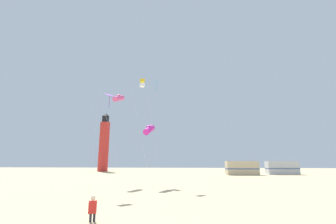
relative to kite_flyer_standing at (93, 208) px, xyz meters
The scene contains 9 objects.
kite_flyer_standing is the anchor object (origin of this frame).
kite_tube_magenta 16.13m from the kite_flyer_standing, 90.93° to the left, with size 3.16×3.07×6.96m.
kite_diamond_violet 12.80m from the kite_flyer_standing, 108.30° to the left, with size 2.01×2.10×9.01m.
kite_tube_rainbow 21.34m from the kite_flyer_standing, 105.41° to the left, with size 3.27×3.08×11.66m.
kite_diamond_cyan 19.82m from the kite_flyer_standing, 88.88° to the left, with size 1.89×1.73×12.73m.
kite_box_gold 24.69m from the kite_flyer_standing, 96.59° to the left, with size 3.02×2.02×14.53m.
lighthouse_distant 57.50m from the kite_flyer_standing, 110.76° to the left, with size 2.80×2.80×16.80m.
rv_van_tan 41.76m from the kite_flyer_standing, 68.94° to the left, with size 6.60×2.83×2.80m.
rv_van_silver 48.16m from the kite_flyer_standing, 60.11° to the left, with size 6.54×2.63×2.80m.
Camera 1 is at (3.29, -6.30, 2.62)m, focal length 24.24 mm.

